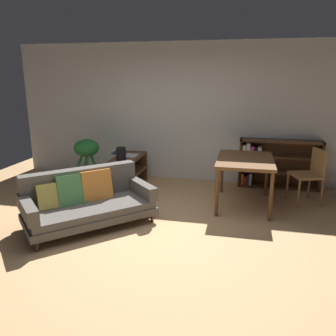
% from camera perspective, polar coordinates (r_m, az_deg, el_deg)
% --- Properties ---
extents(ground_plane, '(8.16, 8.16, 0.00)m').
position_cam_1_polar(ground_plane, '(4.65, -4.32, -11.01)').
color(ground_plane, tan).
extents(back_wall_panel, '(6.80, 0.10, 2.70)m').
position_cam_1_polar(back_wall_panel, '(6.83, 2.09, 9.30)').
color(back_wall_panel, silver).
rests_on(back_wall_panel, ground_plane).
extents(fabric_couch, '(1.85, 1.84, 0.76)m').
position_cam_1_polar(fabric_couch, '(4.97, -13.68, -5.23)').
color(fabric_couch, '#56351E').
rests_on(fabric_couch, ground_plane).
extents(media_console, '(0.46, 1.04, 0.60)m').
position_cam_1_polar(media_console, '(6.46, -6.75, -0.64)').
color(media_console, '#56351E').
rests_on(media_console, ground_plane).
extents(open_laptop, '(0.46, 0.30, 0.07)m').
position_cam_1_polar(open_laptop, '(6.45, -6.99, 2.22)').
color(open_laptop, silver).
rests_on(open_laptop, media_console).
extents(desk_speaker, '(0.17, 0.17, 0.23)m').
position_cam_1_polar(desk_speaker, '(6.11, -7.93, 2.39)').
color(desk_speaker, black).
rests_on(desk_speaker, media_console).
extents(potted_floor_plant, '(0.49, 0.49, 0.89)m').
position_cam_1_polar(potted_floor_plant, '(6.73, -13.51, 2.34)').
color(potted_floor_plant, '#9E9389').
rests_on(potted_floor_plant, ground_plane).
extents(dining_table, '(0.88, 1.23, 0.79)m').
position_cam_1_polar(dining_table, '(5.54, 12.84, 0.75)').
color(dining_table, brown).
rests_on(dining_table, ground_plane).
extents(dining_chair_near, '(0.54, 0.57, 0.91)m').
position_cam_1_polar(dining_chair_near, '(6.01, 22.85, -0.68)').
color(dining_chair_near, olive).
rests_on(dining_chair_near, ground_plane).
extents(bookshelf, '(1.48, 0.32, 0.91)m').
position_cam_1_polar(bookshelf, '(6.72, 17.33, 0.79)').
color(bookshelf, '#56351E').
rests_on(bookshelf, ground_plane).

